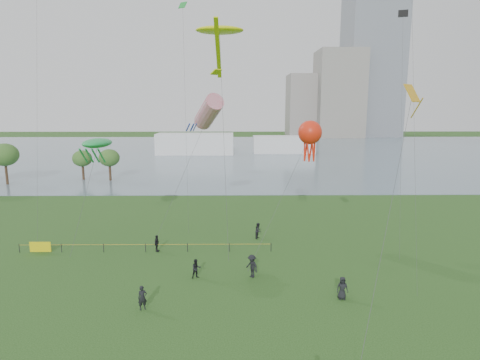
{
  "coord_description": "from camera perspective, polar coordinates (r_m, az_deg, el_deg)",
  "views": [
    {
      "loc": [
        -0.36,
        -21.05,
        13.73
      ],
      "look_at": [
        0.0,
        10.0,
        8.0
      ],
      "focal_mm": 30.0,
      "sensor_mm": 36.0,
      "label": 1
    }
  ],
  "objects": [
    {
      "name": "kite_octopus",
      "position": [
        40.99,
        9.92,
        6.6
      ],
      "size": [
        7.67,
        9.58,
        12.35
      ],
      "rotation": [
        0.0,
        0.0,
        -0.43
      ],
      "color": "#3F3F42"
    },
    {
      "name": "spectator_c",
      "position": [
        39.57,
        -11.75,
        -8.81
      ],
      "size": [
        0.53,
        1.01,
        1.64
      ],
      "primitive_type": "imported",
      "rotation": [
        0.0,
        0.0,
        1.43
      ],
      "color": "black",
      "rests_on": "ground_plane"
    },
    {
      "name": "fence",
      "position": [
        41.53,
        -21.65,
        -8.81
      ],
      "size": [
        24.07,
        0.07,
        1.05
      ],
      "color": "black",
      "rests_on": "ground_plane"
    },
    {
      "name": "kite_stingray",
      "position": [
        40.56,
        -2.93,
        20.41
      ],
      "size": [
        4.6,
        9.91,
        21.21
      ],
      "rotation": [
        0.0,
        0.0,
        0.17
      ],
      "color": "#3F3F42"
    },
    {
      "name": "building_mid",
      "position": [
        188.9,
        13.85,
        11.76
      ],
      "size": [
        20.0,
        20.0,
        38.0
      ],
      "primitive_type": "cube",
      "color": "gray",
      "rests_on": "ground_plane"
    },
    {
      "name": "pavilion_left",
      "position": [
        117.13,
        -6.38,
        5.14
      ],
      "size": [
        22.0,
        8.0,
        6.0
      ],
      "primitive_type": "cube",
      "color": "white",
      "rests_on": "ground_plane"
    },
    {
      "name": "kite_creature",
      "position": [
        40.44,
        -19.64,
        4.93
      ],
      "size": [
        3.49,
        5.06,
        10.72
      ],
      "rotation": [
        0.0,
        0.0,
        0.36
      ],
      "color": "#3F3F42"
    },
    {
      "name": "lake",
      "position": [
        121.83,
        -0.49,
        4.0
      ],
      "size": [
        400.0,
        120.0,
        0.08
      ],
      "primitive_type": "cube",
      "color": "slate",
      "rests_on": "ground_plane"
    },
    {
      "name": "building_low",
      "position": [
        191.8,
        9.21,
        10.41
      ],
      "size": [
        16.0,
        18.0,
        28.0
      ],
      "primitive_type": "cube",
      "color": "gray",
      "rests_on": "ground_plane"
    },
    {
      "name": "tower",
      "position": [
        204.38,
        18.66,
        23.03
      ],
      "size": [
        24.0,
        24.0,
        120.0
      ],
      "primitive_type": "cube",
      "color": "slate",
      "rests_on": "ground_plane"
    },
    {
      "name": "kite_delta",
      "position": [
        29.44,
        23.1,
        9.83
      ],
      "size": [
        6.58,
        10.27,
        15.21
      ],
      "rotation": [
        0.0,
        0.0,
        0.39
      ],
      "color": "#3F3F42"
    },
    {
      "name": "pavilion_right",
      "position": [
        120.44,
        6.22,
        5.05
      ],
      "size": [
        18.0,
        7.0,
        5.0
      ],
      "primitive_type": "cube",
      "color": "silver",
      "rests_on": "ground_plane"
    },
    {
      "name": "spectator_d",
      "position": [
        30.76,
        14.34,
        -14.67
      ],
      "size": [
        0.84,
        0.57,
        1.68
      ],
      "primitive_type": "imported",
      "rotation": [
        0.0,
        0.0,
        0.04
      ],
      "color": "black",
      "rests_on": "ground_plane"
    },
    {
      "name": "spectator_g",
      "position": [
        42.48,
        2.62,
        -7.21
      ],
      "size": [
        0.91,
        1.0,
        1.69
      ],
      "primitive_type": "imported",
      "rotation": [
        0.0,
        0.0,
        1.17
      ],
      "color": "black",
      "rests_on": "ground_plane"
    },
    {
      "name": "trees",
      "position": [
        80.29,
        -29.85,
        3.28
      ],
      "size": [
        26.6,
        12.72,
        9.02
      ],
      "color": "#3A281A",
      "rests_on": "ground_plane"
    },
    {
      "name": "spectator_b",
      "position": [
        33.27,
        1.7,
        -12.14
      ],
      "size": [
        1.32,
        1.4,
        1.9
      ],
      "primitive_type": "imported",
      "rotation": [
        0.0,
        0.0,
        -0.89
      ],
      "color": "black",
      "rests_on": "ground_plane"
    },
    {
      "name": "ground_plane",
      "position": [
        25.14,
        0.28,
        -22.65
      ],
      "size": [
        400.0,
        400.0,
        0.0
      ],
      "primitive_type": "plane",
      "color": "#1B3C13"
    },
    {
      "name": "kite_windsock",
      "position": [
        44.04,
        -4.5,
        9.63
      ],
      "size": [
        7.32,
        8.36,
        15.12
      ],
      "rotation": [
        0.0,
        0.0,
        -0.05
      ],
      "color": "#3F3F42"
    },
    {
      "name": "spectator_a",
      "position": [
        33.36,
        -6.24,
        -12.43
      ],
      "size": [
        0.95,
        0.87,
        1.59
      ],
      "primitive_type": "imported",
      "rotation": [
        0.0,
        0.0,
        0.44
      ],
      "color": "black",
      "rests_on": "ground_plane"
    },
    {
      "name": "spectator_f",
      "position": [
        29.26,
        -13.71,
        -15.98
      ],
      "size": [
        0.73,
        0.62,
        1.7
      ],
      "primitive_type": "imported",
      "rotation": [
        0.0,
        0.0,
        0.41
      ],
      "color": "black",
      "rests_on": "ground_plane"
    }
  ]
}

